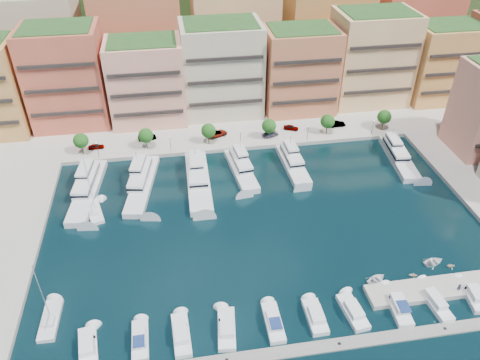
{
  "coord_description": "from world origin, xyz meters",
  "views": [
    {
      "loc": [
        -16.71,
        -72.12,
        64.41
      ],
      "look_at": [
        -3.71,
        8.77,
        6.0
      ],
      "focal_mm": 35.0,
      "sensor_mm": 36.0,
      "label": 1
    }
  ],
  "objects_px": {
    "tree_5": "(384,117)",
    "tender_1": "(413,275)",
    "cruiser_0": "(88,348)",
    "lamppost_0": "(97,147)",
    "lamppost_4": "(373,125)",
    "yacht_0": "(88,187)",
    "lamppost_2": "(240,136)",
    "cruiser_1": "(140,341)",
    "car_4": "(291,127)",
    "car_5": "(337,124)",
    "cruiser_4": "(273,323)",
    "cruiser_2": "(181,335)",
    "yacht_4": "(292,162)",
    "cruiser_3": "(227,329)",
    "yacht_6": "(398,155)",
    "car_0": "(96,146)",
    "car_2": "(217,134)",
    "cruiser_8": "(434,301)",
    "lamppost_3": "(308,130)",
    "yacht_2": "(198,177)",
    "car_3": "(270,134)",
    "tree_2": "(208,131)",
    "cruiser_9": "(473,296)",
    "cruiser_7": "(398,306)",
    "sailboat_0": "(51,321)",
    "tender_2": "(434,262)",
    "tender_0": "(377,279)",
    "person_0": "(459,287)",
    "tree_1": "(146,136)",
    "car_1": "(147,137)",
    "tree_4": "(328,121)",
    "sailboat_2": "(95,212)",
    "tree_0": "(81,141)",
    "cruiser_6": "(353,312)",
    "tender_3": "(451,266)",
    "tree_3": "(269,126)",
    "yacht_3": "(241,167)"
  },
  "relations": [
    {
      "from": "car_4",
      "to": "yacht_4",
      "type": "bearing_deg",
      "value": -171.11
    },
    {
      "from": "car_1",
      "to": "car_5",
      "type": "distance_m",
      "value": 52.18
    },
    {
      "from": "tree_3",
      "to": "cruiser_3",
      "type": "xyz_separation_m",
      "value": [
        -19.27,
        -58.09,
        -4.2
      ]
    },
    {
      "from": "yacht_2",
      "to": "cruiser_0",
      "type": "distance_m",
      "value": 47.46
    },
    {
      "from": "car_0",
      "to": "car_2",
      "type": "bearing_deg",
      "value": -91.5
    },
    {
      "from": "cruiser_2",
      "to": "sailboat_0",
      "type": "relative_size",
      "value": 0.63
    },
    {
      "from": "car_0",
      "to": "tender_1",
      "type": "bearing_deg",
      "value": -135.44
    },
    {
      "from": "cruiser_1",
      "to": "cruiser_3",
      "type": "bearing_deg",
      "value": 0.04
    },
    {
      "from": "tree_4",
      "to": "cruiser_6",
      "type": "xyz_separation_m",
      "value": [
        -13.76,
        -58.08,
        -4.2
      ]
    },
    {
      "from": "car_4",
      "to": "car_5",
      "type": "relative_size",
      "value": 0.87
    },
    {
      "from": "tree_2",
      "to": "tree_4",
      "type": "height_order",
      "value": "same"
    },
    {
      "from": "tree_1",
      "to": "car_0",
      "type": "relative_size",
      "value": 1.44
    },
    {
      "from": "tree_1",
      "to": "sailboat_2",
      "type": "bearing_deg",
      "value": -115.26
    },
    {
      "from": "tree_2",
      "to": "car_4",
      "type": "bearing_deg",
      "value": 8.77
    },
    {
      "from": "person_0",
      "to": "car_0",
      "type": "bearing_deg",
      "value": 10.96
    },
    {
      "from": "tree_2",
      "to": "sailboat_2",
      "type": "height_order",
      "value": "sailboat_2"
    },
    {
      "from": "lamppost_4",
      "to": "cruiser_9",
      "type": "distance_m",
      "value": 56.01
    },
    {
      "from": "yacht_4",
      "to": "tender_2",
      "type": "xyz_separation_m",
      "value": [
        18.22,
        -36.58,
        -0.67
      ]
    },
    {
      "from": "car_5",
      "to": "lamppost_3",
      "type": "bearing_deg",
      "value": 115.3
    },
    {
      "from": "sailboat_2",
      "to": "car_2",
      "type": "xyz_separation_m",
      "value": [
        29.84,
        27.14,
        1.45
      ]
    },
    {
      "from": "yacht_0",
      "to": "car_4",
      "type": "bearing_deg",
      "value": 19.81
    },
    {
      "from": "tree_2",
      "to": "cruiser_9",
      "type": "relative_size",
      "value": 0.74
    },
    {
      "from": "cruiser_2",
      "to": "tender_2",
      "type": "distance_m",
      "value": 48.97
    },
    {
      "from": "cruiser_8",
      "to": "lamppost_0",
      "type": "bearing_deg",
      "value": 137.48
    },
    {
      "from": "yacht_4",
      "to": "cruiser_3",
      "type": "distance_m",
      "value": 50.78
    },
    {
      "from": "cruiser_4",
      "to": "cruiser_2",
      "type": "bearing_deg",
      "value": 179.94
    },
    {
      "from": "cruiser_0",
      "to": "car_3",
      "type": "xyz_separation_m",
      "value": [
        41.85,
        59.1,
        1.15
      ]
    },
    {
      "from": "tree_4",
      "to": "cruiser_4",
      "type": "distance_m",
      "value": 64.41
    },
    {
      "from": "tender_1",
      "to": "yacht_0",
      "type": "bearing_deg",
      "value": 75.03
    },
    {
      "from": "tree_0",
      "to": "car_1",
      "type": "bearing_deg",
      "value": 15.35
    },
    {
      "from": "yacht_6",
      "to": "cruiser_4",
      "type": "xyz_separation_m",
      "value": [
        -41.91,
        -44.5,
        -0.64
      ]
    },
    {
      "from": "yacht_0",
      "to": "yacht_2",
      "type": "height_order",
      "value": "same"
    },
    {
      "from": "cruiser_1",
      "to": "car_5",
      "type": "distance_m",
      "value": 81.36
    },
    {
      "from": "lamppost_4",
      "to": "cruiser_4",
      "type": "relative_size",
      "value": 0.53
    },
    {
      "from": "lamppost_0",
      "to": "lamppost_4",
      "type": "bearing_deg",
      "value": 0.0
    },
    {
      "from": "cruiser_0",
      "to": "lamppost_0",
      "type": "bearing_deg",
      "value": 92.88
    },
    {
      "from": "tree_5",
      "to": "tender_1",
      "type": "relative_size",
      "value": 3.58
    },
    {
      "from": "lamppost_2",
      "to": "cruiser_1",
      "type": "height_order",
      "value": "lamppost_2"
    },
    {
      "from": "car_2",
      "to": "car_3",
      "type": "distance_m",
      "value": 14.23
    },
    {
      "from": "lamppost_3",
      "to": "car_0",
      "type": "distance_m",
      "value": 55.15
    },
    {
      "from": "lamppost_0",
      "to": "car_4",
      "type": "height_order",
      "value": "lamppost_0"
    },
    {
      "from": "tender_0",
      "to": "car_4",
      "type": "bearing_deg",
      "value": -21.96
    },
    {
      "from": "tree_5",
      "to": "lamppost_4",
      "type": "distance_m",
      "value": 4.7
    },
    {
      "from": "yacht_0",
      "to": "cruiser_0",
      "type": "relative_size",
      "value": 3.13
    },
    {
      "from": "tender_0",
      "to": "lamppost_2",
      "type": "bearing_deg",
      "value": -4.98
    },
    {
      "from": "cruiser_1",
      "to": "cruiser_7",
      "type": "bearing_deg",
      "value": -0.02
    },
    {
      "from": "yacht_3",
      "to": "yacht_6",
      "type": "bearing_deg",
      "value": -1.18
    },
    {
      "from": "lamppost_2",
      "to": "tender_3",
      "type": "distance_m",
      "value": 58.19
    },
    {
      "from": "tree_4",
      "to": "car_1",
      "type": "xyz_separation_m",
      "value": [
        -48.02,
        4.39,
        -2.97
      ]
    },
    {
      "from": "yacht_2",
      "to": "lamppost_3",
      "type": "bearing_deg",
      "value": 23.58
    }
  ]
}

